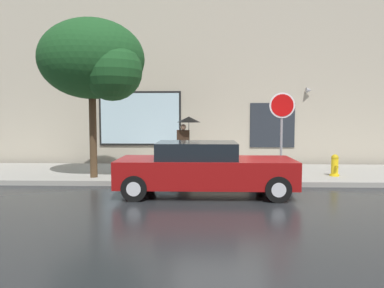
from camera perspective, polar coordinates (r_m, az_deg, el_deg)
ground_plane at (r=9.90m, az=4.44°, el=-7.77°), size 60.00×60.00×0.00m
sidewalk at (r=12.83m, az=3.83°, el=-4.61°), size 20.00×4.00×0.15m
building_facade at (r=15.23m, az=3.46°, el=9.66°), size 20.00×0.67×7.00m
parked_car at (r=9.67m, az=1.87°, el=-3.85°), size 4.59×1.82×1.40m
fire_hydrant at (r=12.64m, az=21.33°, el=-3.14°), size 0.30×0.44×0.70m
pedestrian_with_umbrella at (r=13.88m, az=-0.82°, el=2.54°), size 0.90×0.90×1.91m
street_tree at (r=11.85m, az=-14.77°, el=12.28°), size 3.27×2.78×4.91m
stop_sign at (r=11.25m, az=13.82°, el=3.87°), size 0.76×0.10×2.63m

